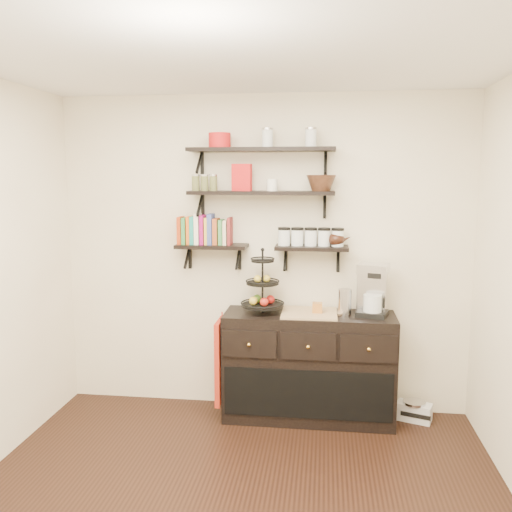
# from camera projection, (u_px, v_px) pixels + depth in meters

# --- Properties ---
(ceiling) EXTENTS (3.50, 3.50, 0.02)m
(ceiling) POSITION_uv_depth(u_px,v_px,m) (224.00, 41.00, 2.74)
(ceiling) COLOR white
(ceiling) RESTS_ON back_wall
(back_wall) EXTENTS (3.50, 0.02, 2.70)m
(back_wall) POSITION_uv_depth(u_px,v_px,m) (263.00, 255.00, 4.66)
(back_wall) COLOR white
(back_wall) RESTS_ON ground
(shelf_top) EXTENTS (1.20, 0.27, 0.23)m
(shelf_top) POSITION_uv_depth(u_px,v_px,m) (261.00, 150.00, 4.40)
(shelf_top) COLOR black
(shelf_top) RESTS_ON back_wall
(shelf_mid) EXTENTS (1.20, 0.27, 0.23)m
(shelf_mid) POSITION_uv_depth(u_px,v_px,m) (261.00, 193.00, 4.45)
(shelf_mid) COLOR black
(shelf_mid) RESTS_ON back_wall
(shelf_low_left) EXTENTS (0.60, 0.25, 0.23)m
(shelf_low_left) POSITION_uv_depth(u_px,v_px,m) (212.00, 247.00, 4.58)
(shelf_low_left) COLOR black
(shelf_low_left) RESTS_ON back_wall
(shelf_low_right) EXTENTS (0.60, 0.25, 0.23)m
(shelf_low_right) POSITION_uv_depth(u_px,v_px,m) (312.00, 248.00, 4.48)
(shelf_low_right) COLOR black
(shelf_low_right) RESTS_ON back_wall
(cookbooks) EXTENTS (0.43, 0.15, 0.26)m
(cookbooks) POSITION_uv_depth(u_px,v_px,m) (206.00, 231.00, 4.57)
(cookbooks) COLOR #B03510
(cookbooks) RESTS_ON shelf_low_left
(glass_canisters) EXTENTS (0.54, 0.10, 0.13)m
(glass_canisters) POSITION_uv_depth(u_px,v_px,m) (311.00, 238.00, 4.46)
(glass_canisters) COLOR silver
(glass_canisters) RESTS_ON shelf_low_right
(sideboard) EXTENTS (1.40, 0.50, 0.92)m
(sideboard) POSITION_uv_depth(u_px,v_px,m) (309.00, 366.00, 4.51)
(sideboard) COLOR black
(sideboard) RESTS_ON floor
(fruit_stand) EXTENTS (0.35, 0.35, 0.52)m
(fruit_stand) POSITION_uv_depth(u_px,v_px,m) (263.00, 291.00, 4.47)
(fruit_stand) COLOR black
(fruit_stand) RESTS_ON sideboard
(candle) EXTENTS (0.08, 0.08, 0.08)m
(candle) POSITION_uv_depth(u_px,v_px,m) (317.00, 308.00, 4.43)
(candle) COLOR #A96727
(candle) RESTS_ON sideboard
(coffee_maker) EXTENTS (0.28, 0.28, 0.43)m
(coffee_maker) POSITION_uv_depth(u_px,v_px,m) (372.00, 291.00, 4.38)
(coffee_maker) COLOR black
(coffee_maker) RESTS_ON sideboard
(thermal_carafe) EXTENTS (0.11, 0.11, 0.22)m
(thermal_carafe) POSITION_uv_depth(u_px,v_px,m) (345.00, 302.00, 4.37)
(thermal_carafe) COLOR silver
(thermal_carafe) RESTS_ON sideboard
(apron) EXTENTS (0.04, 0.30, 0.70)m
(apron) POSITION_uv_depth(u_px,v_px,m) (220.00, 361.00, 4.49)
(apron) COLOR #9A2310
(apron) RESTS_ON sideboard
(radio) EXTENTS (0.31, 0.24, 0.17)m
(radio) POSITION_uv_depth(u_px,v_px,m) (414.00, 411.00, 4.51)
(radio) COLOR silver
(radio) RESTS_ON floor
(recipe_box) EXTENTS (0.17, 0.08, 0.22)m
(recipe_box) POSITION_uv_depth(u_px,v_px,m) (242.00, 177.00, 4.45)
(recipe_box) COLOR red
(recipe_box) RESTS_ON shelf_mid
(walnut_bowl) EXTENTS (0.24, 0.24, 0.13)m
(walnut_bowl) POSITION_uv_depth(u_px,v_px,m) (321.00, 183.00, 4.37)
(walnut_bowl) COLOR black
(walnut_bowl) RESTS_ON shelf_mid
(ramekins) EXTENTS (0.09, 0.09, 0.10)m
(ramekins) POSITION_uv_depth(u_px,v_px,m) (272.00, 185.00, 4.43)
(ramekins) COLOR white
(ramekins) RESTS_ON shelf_mid
(teapot) EXTENTS (0.19, 0.15, 0.14)m
(teapot) POSITION_uv_depth(u_px,v_px,m) (336.00, 238.00, 4.44)
(teapot) COLOR black
(teapot) RESTS_ON shelf_low_right
(red_pot) EXTENTS (0.18, 0.18, 0.12)m
(red_pot) POSITION_uv_depth(u_px,v_px,m) (220.00, 140.00, 4.43)
(red_pot) COLOR red
(red_pot) RESTS_ON shelf_top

